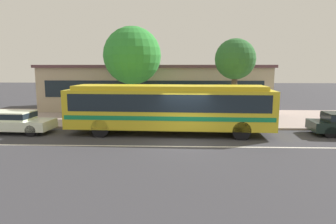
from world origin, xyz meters
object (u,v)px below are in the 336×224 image
at_px(bus_stop_sign, 229,103).
at_px(pedestrian_waiting_near_sign, 196,108).
at_px(transit_bus, 169,106).
at_px(street_tree_near_stop, 132,56).
at_px(sedan_behind_bus, 13,121).
at_px(street_tree_mid_block, 235,60).

bearing_deg(bus_stop_sign, pedestrian_waiting_near_sign, 146.34).
xyz_separation_m(transit_bus, pedestrian_waiting_near_sign, (1.71, 3.42, -0.57)).
xyz_separation_m(pedestrian_waiting_near_sign, street_tree_near_stop, (-4.54, 1.28, 3.61)).
distance_m(sedan_behind_bus, street_tree_mid_block, 14.54).
bearing_deg(transit_bus, bus_stop_sign, 28.78).
distance_m(transit_bus, bus_stop_sign, 4.28).
relative_size(pedestrian_waiting_near_sign, street_tree_near_stop, 0.25).
bearing_deg(sedan_behind_bus, street_tree_mid_block, 14.19).
bearing_deg(sedan_behind_bus, street_tree_near_stop, 35.89).
xyz_separation_m(transit_bus, street_tree_mid_block, (4.33, 3.46, 2.70)).
bearing_deg(street_tree_mid_block, street_tree_near_stop, 170.16).
xyz_separation_m(bus_stop_sign, street_tree_mid_block, (0.58, 1.40, 2.76)).
bearing_deg(street_tree_near_stop, pedestrian_waiting_near_sign, -15.71).
bearing_deg(pedestrian_waiting_near_sign, street_tree_near_stop, 164.29).
distance_m(sedan_behind_bus, bus_stop_sign, 13.26).
relative_size(transit_bus, street_tree_mid_block, 2.09).
relative_size(transit_bus, sedan_behind_bus, 2.57).
height_order(sedan_behind_bus, pedestrian_waiting_near_sign, pedestrian_waiting_near_sign).
bearing_deg(pedestrian_waiting_near_sign, transit_bus, -116.58).
xyz_separation_m(pedestrian_waiting_near_sign, bus_stop_sign, (2.04, -1.36, 0.51)).
height_order(pedestrian_waiting_near_sign, street_tree_near_stop, street_tree_near_stop).
relative_size(bus_stop_sign, street_tree_mid_block, 0.40).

